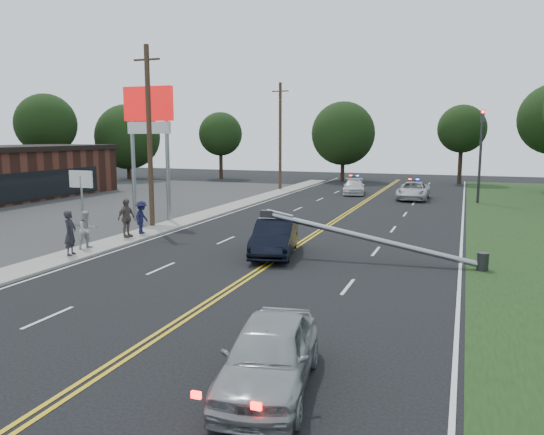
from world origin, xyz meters
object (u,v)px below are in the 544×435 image
at_px(utility_pole_far, 280,136).
at_px(small_sign, 81,184).
at_px(crashed_sedan, 275,237).
at_px(bystander_d, 126,218).
at_px(pylon_sign, 149,121).
at_px(emergency_a, 413,191).
at_px(waiting_sedan, 269,355).
at_px(emergency_b, 354,187).
at_px(bystander_a, 70,233).
at_px(bystander_c, 142,217).
at_px(fallen_streetlight, 381,240).
at_px(traffic_signal, 481,148).
at_px(utility_pole_mid, 149,137).
at_px(bystander_b, 87,230).

bearing_deg(utility_pole_far, small_sign, -102.31).
relative_size(crashed_sedan, bystander_d, 2.40).
distance_m(pylon_sign, emergency_a, 22.34).
height_order(waiting_sedan, emergency_a, waiting_sedan).
relative_size(emergency_b, bystander_a, 2.35).
bearing_deg(bystander_a, bystander_c, -15.17).
distance_m(bystander_a, bystander_d, 4.20).
bearing_deg(crashed_sedan, fallen_streetlight, -9.62).
relative_size(traffic_signal, fallen_streetlight, 0.75).
height_order(pylon_sign, traffic_signal, pylon_sign).
bearing_deg(small_sign, utility_pole_mid, 0.00).
bearing_deg(traffic_signal, pylon_sign, -139.61).
height_order(waiting_sedan, bystander_d, bystander_d).
bearing_deg(traffic_signal, bystander_a, -122.84).
height_order(traffic_signal, emergency_a, traffic_signal).
bearing_deg(bystander_d, bystander_a, -171.90).
bearing_deg(emergency_a, pylon_sign, -129.44).
height_order(utility_pole_mid, crashed_sedan, utility_pole_mid).
xyz_separation_m(fallen_streetlight, emergency_b, (-6.10, 24.92, -0.27)).
bearing_deg(pylon_sign, bystander_a, -77.07).
relative_size(small_sign, fallen_streetlight, 0.33).
bearing_deg(utility_pole_mid, emergency_a, 55.96).
height_order(utility_pole_far, bystander_b, utility_pole_far).
bearing_deg(fallen_streetlight, bystander_a, -163.53).
relative_size(small_sign, emergency_b, 0.69).
relative_size(emergency_a, bystander_b, 2.98).
distance_m(emergency_b, bystander_c, 24.16).
height_order(traffic_signal, utility_pole_far, utility_pole_far).
height_order(traffic_signal, crashed_sedan, traffic_signal).
bearing_deg(bystander_c, small_sign, 58.80).
height_order(traffic_signal, fallen_streetlight, traffic_signal).
distance_m(pylon_sign, utility_pole_mid, 2.55).
distance_m(fallen_streetlight, utility_pole_far, 29.54).
height_order(small_sign, emergency_a, small_sign).
distance_m(traffic_signal, bystander_c, 26.47).
distance_m(pylon_sign, bystander_b, 9.92).
height_order(small_sign, bystander_b, small_sign).
bearing_deg(bystander_b, emergency_b, 6.78).
height_order(bystander_a, bystander_d, bystander_d).
bearing_deg(bystander_c, bystander_b, 167.88).
distance_m(crashed_sedan, waiting_sedan, 12.36).
bearing_deg(fallen_streetlight, pylon_sign, 157.78).
bearing_deg(crashed_sedan, bystander_c, 155.38).
relative_size(utility_pole_mid, crashed_sedan, 2.15).
bearing_deg(waiting_sedan, bystander_d, 125.38).
relative_size(crashed_sedan, bystander_b, 2.74).
xyz_separation_m(traffic_signal, bystander_d, (-16.74, -21.49, -3.11)).
distance_m(traffic_signal, utility_pole_far, 17.97).
xyz_separation_m(small_sign, bystander_c, (5.71, -2.37, -1.37)).
relative_size(emergency_b, bystander_d, 2.31).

